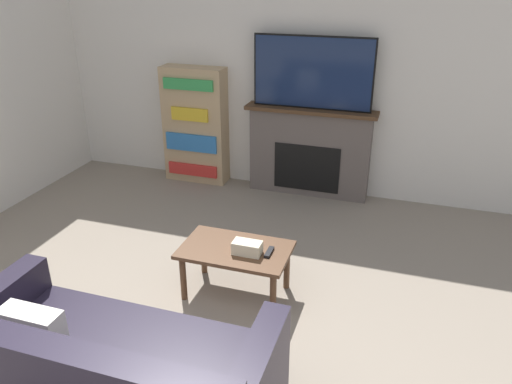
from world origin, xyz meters
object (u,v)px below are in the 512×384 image
at_px(fireplace, 309,151).
at_px(bookshelf, 195,126).
at_px(tv, 313,73).
at_px(coffee_table, 236,255).
at_px(couch, 108,382).

bearing_deg(fireplace, bookshelf, -179.06).
distance_m(fireplace, tv, 0.88).
bearing_deg(coffee_table, bookshelf, 121.33).
relative_size(couch, bookshelf, 1.33).
bearing_deg(tv, bookshelf, -179.88).
bearing_deg(tv, coffee_table, -93.30).
relative_size(tv, bookshelf, 0.94).
height_order(coffee_table, bookshelf, bookshelf).
relative_size(fireplace, coffee_table, 1.70).
bearing_deg(coffee_table, fireplace, 86.73).
relative_size(coffee_table, bookshelf, 0.62).
bearing_deg(coffee_table, tv, 86.70).
distance_m(couch, coffee_table, 1.41).
relative_size(fireplace, tv, 1.13).
height_order(tv, bookshelf, tv).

